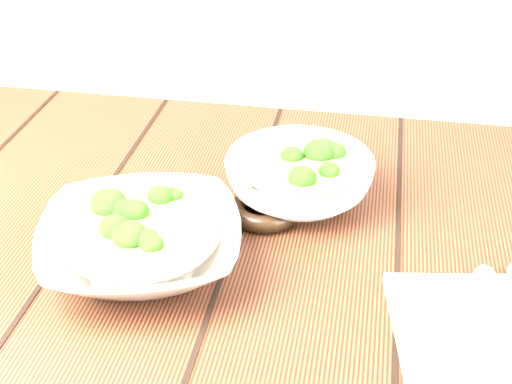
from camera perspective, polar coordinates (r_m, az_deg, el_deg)
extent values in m
cube|color=#3B1C10|center=(0.88, -0.65, -5.73)|extent=(1.20, 0.80, 0.04)
cube|color=#3B1C10|center=(1.53, -18.42, -6.52)|extent=(0.07, 0.07, 0.71)
imported|color=silver|center=(0.84, -9.18, -4.16)|extent=(0.29, 0.29, 0.06)
cylinder|color=olive|center=(0.83, -9.29, -3.12)|extent=(0.19, 0.19, 0.00)
ellipsoid|color=#246817|center=(0.83, -7.71, -2.66)|extent=(0.04, 0.03, 0.03)
ellipsoid|color=#246817|center=(0.85, -7.99, -1.38)|extent=(0.04, 0.03, 0.03)
ellipsoid|color=#246817|center=(0.87, -11.06, -1.09)|extent=(0.04, 0.03, 0.03)
ellipsoid|color=#246817|center=(0.83, -11.25, -2.87)|extent=(0.04, 0.03, 0.03)
ellipsoid|color=#246817|center=(0.80, -10.94, -4.40)|extent=(0.04, 0.03, 0.03)
ellipsoid|color=#246817|center=(0.78, -7.24, -4.76)|extent=(0.04, 0.03, 0.03)
imported|color=silver|center=(0.95, 3.47, 1.03)|extent=(0.22, 0.22, 0.06)
cylinder|color=olive|center=(0.94, 3.51, 2.11)|extent=(0.16, 0.16, 0.00)
ellipsoid|color=#246817|center=(0.94, 4.70, 2.50)|extent=(0.03, 0.03, 0.03)
ellipsoid|color=#246817|center=(0.96, 3.80, 3.38)|extent=(0.03, 0.03, 0.03)
ellipsoid|color=#246817|center=(0.95, 1.04, 3.10)|extent=(0.03, 0.03, 0.03)
ellipsoid|color=#246817|center=(0.92, 2.50, 1.93)|extent=(0.03, 0.03, 0.03)
ellipsoid|color=#246817|center=(0.91, 4.60, 1.38)|extent=(0.03, 0.03, 0.03)
torus|color=black|center=(0.92, 0.64, -1.34)|extent=(0.12, 0.12, 0.02)
cube|color=#BDB79D|center=(0.80, 18.49, -10.39)|extent=(0.23, 0.20, 0.01)
cylinder|color=#9E9A8B|center=(0.78, 17.55, -10.08)|extent=(0.02, 0.13, 0.01)
ellipsoid|color=#9E9A8B|center=(0.85, 17.83, -6.56)|extent=(0.03, 0.05, 0.01)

